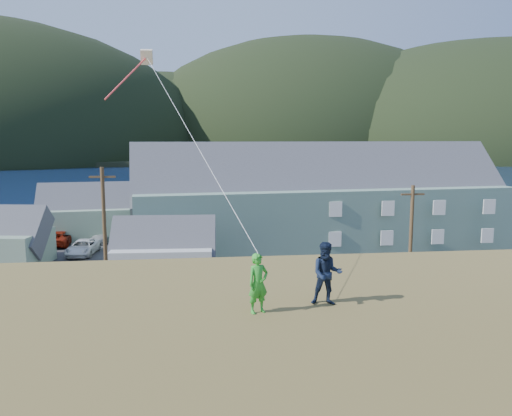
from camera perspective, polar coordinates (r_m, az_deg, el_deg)
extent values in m
plane|color=#0A1638|center=(31.99, -8.02, -12.96)|extent=(900.00, 900.00, 0.00)
cube|color=#4C3D19|center=(30.12, -8.12, -14.23)|extent=(110.00, 8.00, 0.10)
cube|color=#28282B|center=(48.24, -7.52, -5.66)|extent=(72.00, 36.00, 0.12)
cube|color=gray|center=(71.07, -12.07, -1.03)|extent=(26.00, 14.00, 0.90)
cube|color=black|center=(360.02, -6.72, 6.31)|extent=(900.00, 320.00, 2.00)
ellipsoid|color=black|center=(330.67, -10.22, 6.27)|extent=(200.00, 180.00, 100.00)
ellipsoid|color=black|center=(327.37, 5.69, 6.34)|extent=(230.00, 207.00, 142.60)
ellipsoid|color=black|center=(349.38, 24.44, 5.77)|extent=(280.00, 252.00, 134.40)
cube|color=slate|center=(51.69, 7.45, -1.05)|extent=(38.21, 14.41, 6.40)
cube|color=#47474C|center=(51.16, 7.55, 4.38)|extent=(38.68, 14.18, 10.38)
cube|color=beige|center=(40.07, -10.41, -6.26)|extent=(7.75, 5.69, 3.01)
cube|color=#47474C|center=(39.58, -10.49, -3.09)|extent=(8.24, 5.63, 5.28)
cube|color=gray|center=(59.61, -18.21, -1.58)|extent=(11.67, 7.75, 3.53)
cube|color=#47474C|center=(59.23, -18.33, 1.05)|extent=(12.15, 7.69, 6.51)
cylinder|color=#47331E|center=(32.58, -16.86, -3.89)|extent=(0.24, 0.24, 9.53)
cylinder|color=#47331E|center=(35.11, 17.24, -4.17)|extent=(0.24, 0.24, 8.19)
imported|color=slate|center=(56.91, -24.63, -3.48)|extent=(1.61, 4.13, 1.34)
imported|color=black|center=(55.28, -11.98, -3.17)|extent=(1.77, 4.33, 1.47)
imported|color=#99220D|center=(56.96, -21.50, -3.21)|extent=(2.51, 5.42, 1.50)
imported|color=navy|center=(53.99, -5.42, -3.30)|extent=(2.13, 4.58, 1.45)
imported|color=black|center=(50.21, -12.95, -4.26)|extent=(2.52, 5.55, 1.58)
imported|color=white|center=(51.55, -19.17, -4.27)|extent=(2.74, 5.31, 1.43)
imported|color=#A2A2A6|center=(51.33, -23.77, -4.48)|extent=(1.75, 4.83, 1.58)
imported|color=#B6B6B6|center=(57.28, -17.23, -3.05)|extent=(1.89, 4.51, 1.30)
imported|color=navy|center=(48.06, -8.61, -4.71)|extent=(1.86, 4.59, 1.56)
imported|color=green|center=(12.18, 0.24, -8.60)|extent=(0.63, 0.54, 1.47)
imported|color=#121C33|center=(12.86, 8.09, -7.43)|extent=(0.88, 0.73, 1.62)
cube|color=#FFE8C2|center=(20.53, -12.38, 16.50)|extent=(0.46, 0.43, 0.60)
cylinder|color=#FF4643|center=(19.24, -14.51, 14.30)|extent=(0.06, 0.06, 3.31)
cylinder|color=white|center=(15.90, -7.62, 8.56)|extent=(0.02, 0.02, 10.92)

